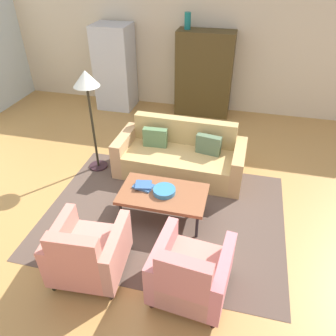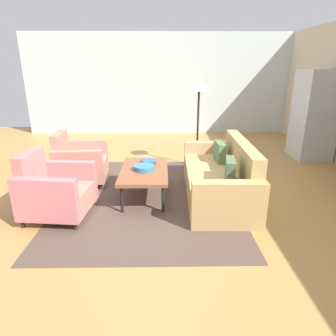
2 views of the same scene
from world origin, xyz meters
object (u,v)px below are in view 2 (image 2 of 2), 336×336
Objects in this scene: fruit_bowl at (144,168)px; coffee_table at (144,172)px; book_stack at (149,162)px; refrigerator at (314,115)px; armchair_right at (53,192)px; armchair_left at (78,163)px; couch at (222,178)px; floor_lamp at (199,93)px.

coffee_table is at bearing 180.00° from fruit_bowl.
fruit_bowl is at bearing 0.00° from coffee_table.
refrigerator is at bearing 116.57° from book_stack.
coffee_table is 4.06m from refrigerator.
coffee_table is 1.31m from armchair_right.
refrigerator is (-2.02, 3.49, 0.52)m from coffee_table.
armchair_right is at bearing -4.23° from armchair_left.
couch reaches higher than coffee_table.
armchair_right is at bearing -60.72° from refrigerator.
coffee_table is 0.31m from book_stack.
fruit_bowl is 1.98m from floor_lamp.
book_stack is (-0.32, 0.05, -0.01)m from fruit_bowl.
floor_lamp reaches higher than armchair_left.
floor_lamp is (-1.13, 0.90, 0.98)m from book_stack.
armchair_left is at bearing -68.59° from floor_lamp.
coffee_table is 2.01m from floor_lamp.
couch is 1.23× the size of floor_lamp.
book_stack is (-0.30, 0.05, 0.06)m from coffee_table.
couch is at bearing 109.63° from armchair_right.
fruit_bowl is (0.61, 1.17, 0.13)m from armchair_left.
refrigerator reaches higher than fruit_bowl.
couch is 2.43m from armchair_right.
armchair_left is at bearing 77.24° from couch.
refrigerator is (-2.02, 2.30, 0.64)m from couch.
refrigerator is at bearing 120.24° from fruit_bowl.
armchair_left is 1.19m from armchair_right.
armchair_left is 0.48× the size of refrigerator.
armchair_right reaches higher than book_stack.
book_stack is at bearing 76.64° from couch.
armchair_right is at bearing -63.70° from fruit_bowl.
coffee_table is at bearing 91.38° from couch.
coffee_table is at bearing -33.80° from floor_lamp.
fruit_bowl is 0.17× the size of refrigerator.
book_stack is at bearing 170.02° from coffee_table.
couch is at bearing -48.75° from refrigerator.
coffee_table is 0.07m from fruit_bowl.
book_stack is at bearing 72.08° from armchair_left.
armchair_left is 4.90m from refrigerator.
floor_lamp is at bearing 10.68° from couch.
coffee_table is at bearing 122.50° from armchair_right.
floor_lamp is at bearing -76.90° from refrigerator.
coffee_table is at bearing 58.73° from armchair_left.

